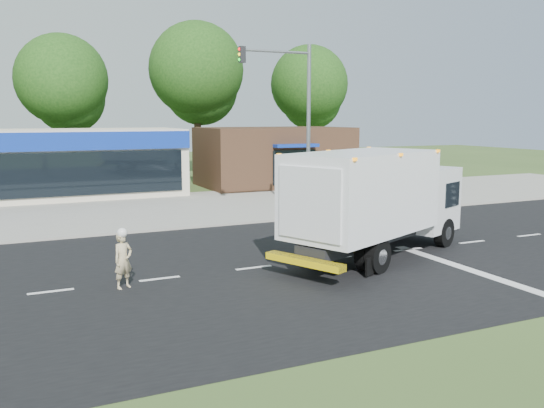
% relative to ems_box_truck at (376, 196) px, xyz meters
% --- Properties ---
extents(ground, '(120.00, 120.00, 0.00)m').
position_rel_ems_box_truck_xyz_m(ground, '(-1.27, 0.43, -2.09)').
color(ground, '#385123').
rests_on(ground, ground).
extents(road_asphalt, '(60.00, 14.00, 0.02)m').
position_rel_ems_box_truck_xyz_m(road_asphalt, '(-1.27, 0.43, -2.09)').
color(road_asphalt, black).
rests_on(road_asphalt, ground).
extents(sidewalk, '(60.00, 2.40, 0.12)m').
position_rel_ems_box_truck_xyz_m(sidewalk, '(-1.27, 8.63, -2.03)').
color(sidewalk, gray).
rests_on(sidewalk, ground).
extents(parking_apron, '(60.00, 9.00, 0.02)m').
position_rel_ems_box_truck_xyz_m(parking_apron, '(-1.27, 14.43, -2.08)').
color(parking_apron, gray).
rests_on(parking_apron, ground).
extents(lane_markings, '(55.20, 7.00, 0.01)m').
position_rel_ems_box_truck_xyz_m(lane_markings, '(0.08, -0.92, -2.08)').
color(lane_markings, silver).
rests_on(lane_markings, road_asphalt).
extents(ems_box_truck, '(8.51, 5.65, 3.63)m').
position_rel_ems_box_truck_xyz_m(ems_box_truck, '(0.00, 0.00, 0.00)').
color(ems_box_truck, black).
rests_on(ems_box_truck, ground).
extents(emergency_worker, '(0.69, 0.60, 1.71)m').
position_rel_ems_box_truck_xyz_m(emergency_worker, '(-8.38, -0.04, -1.25)').
color(emergency_worker, tan).
rests_on(emergency_worker, ground).
extents(retail_strip_mall, '(18.00, 6.20, 4.00)m').
position_rel_ems_box_truck_xyz_m(retail_strip_mall, '(-10.27, 20.36, -0.08)').
color(retail_strip_mall, beige).
rests_on(retail_strip_mall, ground).
extents(brown_storefront, '(10.00, 6.70, 4.00)m').
position_rel_ems_box_truck_xyz_m(brown_storefront, '(5.73, 20.41, -0.09)').
color(brown_storefront, '#382316').
rests_on(brown_storefront, ground).
extents(traffic_signal_pole, '(3.51, 0.25, 8.00)m').
position_rel_ems_box_truck_xyz_m(traffic_signal_pole, '(1.08, 8.03, 2.83)').
color(traffic_signal_pole, gray).
rests_on(traffic_signal_pole, ground).
extents(background_trees, '(36.77, 7.39, 12.10)m').
position_rel_ems_box_truck_xyz_m(background_trees, '(-2.12, 28.60, 5.29)').
color(background_trees, '#332114').
rests_on(background_trees, ground).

